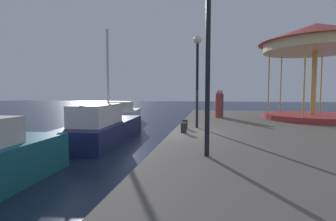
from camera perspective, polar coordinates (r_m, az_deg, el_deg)
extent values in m
plane|color=#162338|center=(10.44, 0.94, -9.13)|extent=(120.00, 120.00, 0.00)
cube|color=#4C6070|center=(7.95, -33.52, -2.45)|extent=(1.11, 0.13, 0.31)
cube|color=white|center=(20.34, -10.00, -1.26)|extent=(2.85, 4.94, 1.03)
cube|color=beige|center=(19.33, -10.56, 1.01)|extent=(1.80, 2.26, 0.69)
cube|color=#4C6070|center=(20.33, -10.01, 1.55)|extent=(1.28, 0.30, 0.31)
cube|color=#19214C|center=(12.97, -13.94, -4.52)|extent=(2.48, 7.23, 0.94)
cube|color=beige|center=(11.76, -15.99, -0.88)|extent=(1.62, 3.22, 0.91)
cylinder|color=silver|center=(13.20, -13.60, 7.80)|extent=(0.12, 0.12, 4.65)
cylinder|color=silver|center=(11.69, -16.13, 1.27)|extent=(0.29, 3.20, 0.08)
cylinder|color=#B23333|center=(17.19, 30.14, -1.26)|extent=(5.57, 5.57, 0.30)
cylinder|color=gold|center=(17.14, 30.38, 5.41)|extent=(0.28, 0.28, 3.70)
cylinder|color=#F2E099|center=(17.34, 30.63, 12.36)|extent=(5.73, 5.73, 0.50)
cone|color=#C63D38|center=(17.48, 30.73, 14.99)|extent=(6.37, 6.37, 1.12)
cylinder|color=gold|center=(19.64, 31.60, 5.12)|extent=(0.08, 0.08, 3.70)
cylinder|color=gold|center=(18.86, 24.40, 5.43)|extent=(0.08, 0.08, 3.70)
cylinder|color=gold|center=(16.43, 22.03, 5.75)|extent=(0.08, 0.08, 3.70)
cylinder|color=gold|center=(14.65, 28.74, 5.79)|extent=(0.08, 0.08, 3.70)
cylinder|color=black|center=(6.23, 9.07, 7.86)|extent=(0.12, 0.12, 4.00)
cylinder|color=black|center=(11.33, 6.69, 5.54)|extent=(0.12, 0.12, 3.76)
sphere|color=#F9E5B2|center=(11.57, 6.77, 15.79)|extent=(0.36, 0.36, 0.36)
cylinder|color=#2D2D33|center=(11.10, 3.87, -3.10)|extent=(0.24, 0.24, 0.40)
cylinder|color=#2D2D33|center=(9.92, 3.62, -3.95)|extent=(0.24, 0.24, 0.40)
cylinder|color=#514C56|center=(16.68, 11.99, 1.16)|extent=(0.34, 0.34, 1.53)
sphere|color=tan|center=(16.66, 12.03, 4.20)|extent=(0.24, 0.24, 0.24)
cylinder|color=#B23833|center=(16.10, 11.41, 1.08)|extent=(0.34, 0.34, 1.53)
sphere|color=tan|center=(16.08, 11.46, 4.24)|extent=(0.24, 0.24, 0.24)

